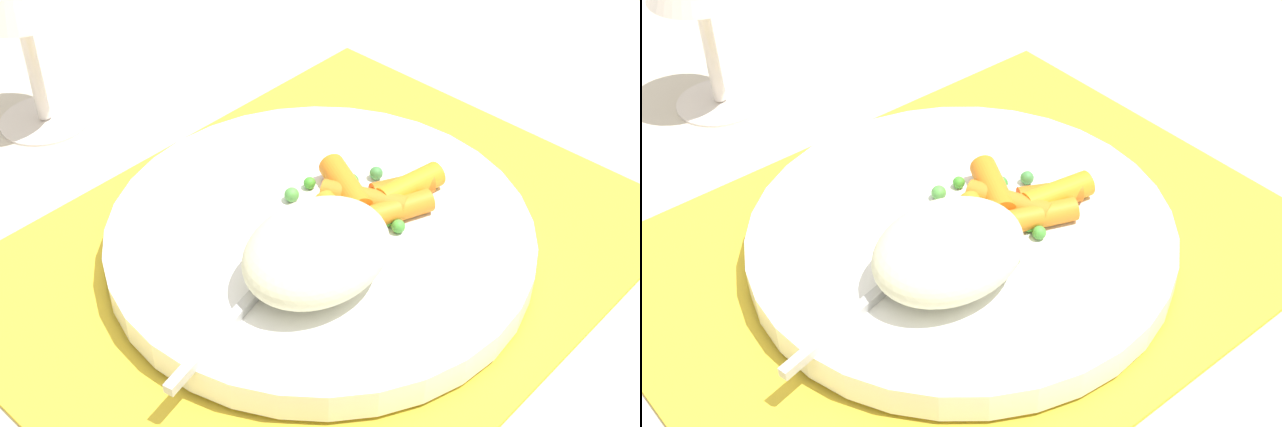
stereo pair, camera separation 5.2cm
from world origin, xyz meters
The scene contains 7 objects.
ground_plane centered at (0.00, 0.00, 0.00)m, with size 2.40×2.40×0.00m, color beige.
placemat centered at (0.00, 0.00, 0.00)m, with size 0.41×0.32×0.01m, color gold.
plate centered at (0.00, 0.00, 0.02)m, with size 0.27×0.27×0.02m, color white.
rice_mound centered at (-0.03, -0.03, 0.05)m, with size 0.09×0.07×0.04m, color beige.
carrot_portion centered at (0.04, -0.01, 0.03)m, with size 0.09×0.08×0.02m.
pea_scatter centered at (0.03, -0.01, 0.03)m, with size 0.09×0.09×0.01m.
fork centered at (-0.03, -0.01, 0.03)m, with size 0.20×0.05×0.01m.
Camera 1 is at (-0.31, -0.29, 0.39)m, focal length 50.79 mm.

